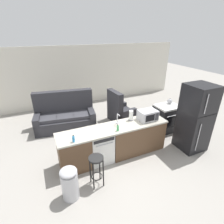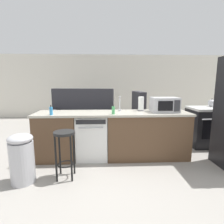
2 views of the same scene
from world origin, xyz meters
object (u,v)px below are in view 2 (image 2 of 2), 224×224
object	(u,v)px
soap_bottle	(113,110)
armchair	(145,120)
dishwasher	(92,137)
microwave	(165,105)
stove_range	(206,127)
paper_towel_roll	(141,104)
trash_bin	(22,158)
kettle	(212,103)
couch	(81,117)
bar_stool	(65,145)
dish_soap_bottle	(51,111)

from	to	relation	value
soap_bottle	armchair	distance (m)	2.34
dishwasher	microwave	xyz separation A→B (m)	(1.40, -0.00, 0.62)
stove_range	paper_towel_roll	xyz separation A→B (m)	(-1.62, -0.39, 0.59)
dishwasher	paper_towel_roll	xyz separation A→B (m)	(0.98, 0.16, 0.62)
trash_bin	dishwasher	bearing A→B (deg)	40.93
soap_bottle	trash_bin	bearing A→B (deg)	-154.82
stove_range	soap_bottle	distance (m)	2.38
dishwasher	kettle	world-z (taller)	kettle
dishwasher	couch	xyz separation A→B (m)	(-0.49, 2.18, -0.03)
armchair	trash_bin	bearing A→B (deg)	-132.47
paper_towel_roll	kettle	world-z (taller)	paper_towel_roll
stove_range	soap_bottle	world-z (taller)	soap_bottle
soap_bottle	bar_stool	world-z (taller)	soap_bottle
paper_towel_roll	kettle	distance (m)	1.87
stove_range	armchair	xyz separation A→B (m)	(-1.15, 1.26, -0.10)
paper_towel_roll	couch	size ratio (longest dim) A/B	0.13
kettle	paper_towel_roll	bearing A→B (deg)	-163.92
microwave	trash_bin	distance (m)	2.60
microwave	dishwasher	bearing A→B (deg)	179.95
paper_towel_roll	soap_bottle	xyz separation A→B (m)	(-0.58, -0.36, -0.07)
kettle	armchair	world-z (taller)	armchair
dishwasher	trash_bin	distance (m)	1.28
microwave	soap_bottle	bearing A→B (deg)	-168.93
microwave	trash_bin	bearing A→B (deg)	-160.50
couch	armchair	xyz separation A→B (m)	(1.94, -0.37, -0.04)
armchair	paper_towel_roll	bearing A→B (deg)	-106.14
dishwasher	paper_towel_roll	bearing A→B (deg)	9.43
dish_soap_bottle	kettle	bearing A→B (deg)	14.59
trash_bin	couch	world-z (taller)	couch
stove_range	dishwasher	bearing A→B (deg)	-168.09
dishwasher	stove_range	xyz separation A→B (m)	(2.60, 0.55, 0.03)
bar_stool	trash_bin	xyz separation A→B (m)	(-0.60, -0.10, -0.16)
kettle	couch	distance (m)	3.64
soap_bottle	bar_stool	xyz separation A→B (m)	(-0.77, -0.54, -0.44)
microwave	paper_towel_roll	bearing A→B (deg)	158.99
stove_range	bar_stool	xyz separation A→B (m)	(-2.97, -1.29, 0.08)
dishwasher	kettle	xyz separation A→B (m)	(2.77, 0.68, 0.56)
kettle	trash_bin	world-z (taller)	kettle
dish_soap_bottle	bar_stool	xyz separation A→B (m)	(0.33, -0.52, -0.44)
stove_range	trash_bin	xyz separation A→B (m)	(-3.57, -1.39, -0.07)
soap_bottle	bar_stool	distance (m)	1.04
dishwasher	bar_stool	distance (m)	0.83
trash_bin	stove_range	bearing A→B (deg)	21.27
stove_range	trash_bin	world-z (taller)	stove_range
paper_towel_roll	stove_range	bearing A→B (deg)	13.38
dish_soap_bottle	couch	bearing A→B (deg)	85.09
trash_bin	microwave	bearing A→B (deg)	19.50
dish_soap_bottle	kettle	size ratio (longest dim) A/B	0.86
microwave	dish_soap_bottle	distance (m)	2.11
kettle	trash_bin	size ratio (longest dim) A/B	0.28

